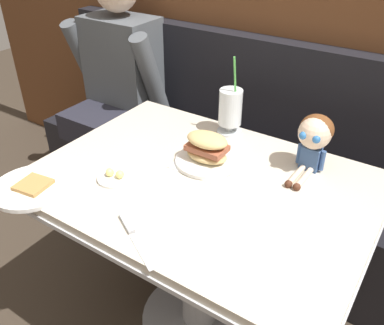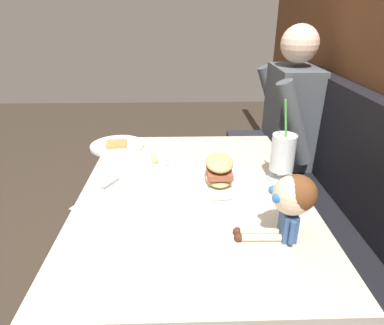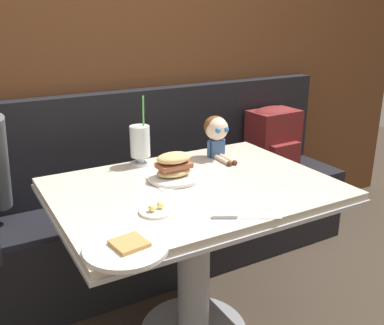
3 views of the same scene
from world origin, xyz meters
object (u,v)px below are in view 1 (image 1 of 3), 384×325
Objects in this scene: sandwich_plate at (207,152)px; seated_doll at (314,136)px; toast_plate at (32,187)px; butter_saucer at (115,177)px; butter_knife at (131,231)px; milkshake_glass at (230,109)px; diner_patron at (119,74)px.

sandwich_plate is 0.36m from seated_doll.
butter_saucer is (0.18, 0.19, 0.00)m from toast_plate.
seated_doll is (0.30, 0.59, 0.12)m from butter_knife.
milkshake_glass is at bearing 100.52° from sandwich_plate.
sandwich_plate is at bearing 91.76° from butter_knife.
milkshake_glass is at bearing -16.75° from diner_patron.
butter_knife is at bearing -117.03° from seated_doll.
toast_plate is 0.93m from seated_doll.
butter_knife is 0.67m from seated_doll.
toast_plate is at bearing -177.20° from butter_knife.
butter_saucer is 0.27m from butter_knife.
butter_saucer is at bearing -48.54° from diner_patron.
sandwich_plate is at bearing -79.48° from milkshake_glass.
sandwich_plate is 1.03× the size of butter_knife.
diner_patron reaches higher than milkshake_glass.
butter_knife is at bearing -46.39° from diner_patron.
diner_patron is at bearing 164.62° from seated_doll.
milkshake_glass is at bearing 63.56° from toast_plate.
butter_knife is 0.98× the size of seated_doll.
sandwich_plate reaches higher than butter_saucer.
toast_plate is 0.77m from milkshake_glass.
sandwich_plate is at bearing -152.16° from seated_doll.
milkshake_glass is 0.53m from butter_saucer.
sandwich_plate is 1.83× the size of butter_saucer.
milkshake_glass is 0.85m from diner_patron.
butter_saucer is 0.67m from seated_doll.
toast_plate is at bearing -134.45° from butter_saucer.
milkshake_glass is at bearing 94.99° from butter_knife.
seated_doll is at bearing 27.84° from sandwich_plate.
butter_saucer is at bearing 141.41° from butter_knife.
sandwich_plate is 0.32m from butter_saucer.
milkshake_glass is at bearing 167.78° from seated_doll.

